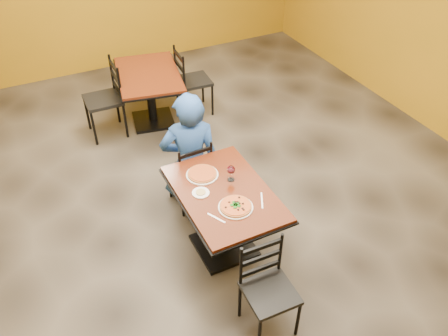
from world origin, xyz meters
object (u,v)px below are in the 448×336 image
chair_main_far (190,171)px  plate_main (236,207)px  chair_main_near (270,293)px  chair_second_left (103,100)px  plate_far (202,175)px  pizza_far (202,173)px  table_main (224,207)px  chair_second_right (194,81)px  table_second (150,86)px  side_plate (201,193)px  pizza_main (236,206)px  diner (190,148)px  wine_glass (231,172)px

chair_main_far → plate_main: (0.02, -1.02, 0.32)m
chair_main_near → chair_second_left: bearing=99.1°
plate_far → pizza_far: bearing=0.0°
table_main → chair_second_right: 2.66m
table_second → chair_second_left: (-0.64, -0.00, -0.05)m
chair_second_left → plate_main: bearing=11.3°
table_second → plate_main: bearing=-93.0°
side_plate → chair_main_far: bearing=76.1°
pizza_main → side_plate: size_ratio=1.77×
diner → plate_main: bearing=105.0°
chair_main_far → chair_second_left: bearing=-76.8°
table_second → chair_main_near: chair_main_near is taller
plate_far → plate_main: bearing=-81.7°
pizza_main → wine_glass: (0.13, 0.36, 0.07)m
plate_far → side_plate: same height
diner → table_second: bearing=-77.2°
table_second → chair_main_near: bearing=-93.3°
chair_main_far → plate_far: 0.58m
side_plate → plate_main: bearing=-57.5°
plate_far → chair_second_right: bearing=68.8°
pizza_main → diner: bearing=88.3°
chair_main_near → side_plate: bearing=99.7°
table_second → pizza_main: bearing=-93.0°
diner → chair_second_right: bearing=-97.9°
chair_main_near → side_plate: 1.09m
table_main → chair_second_right: size_ratio=1.27×
chair_main_near → plate_main: chair_main_near is taller
pizza_far → diner: bearing=79.2°
table_second → chair_second_right: bearing=-0.0°
plate_main → side_plate: 0.37m
plate_far → pizza_far: 0.02m
side_plate → wine_glass: (0.33, 0.05, 0.08)m
table_main → chair_second_left: bearing=101.1°
chair_main_near → chair_second_right: (0.84, 3.50, 0.04)m
table_main → plate_far: plate_far is taller
wine_glass → chair_main_near: bearing=-100.0°
side_plate → table_main: bearing=-20.6°
diner → side_plate: (-0.23, -0.82, 0.10)m
wine_glass → chair_second_right: bearing=74.9°
table_second → wine_glass: 2.44m
side_plate → chair_second_right: bearing=68.2°
pizza_main → wine_glass: 0.39m
wine_glass → side_plate: bearing=-172.0°
chair_main_near → plate_main: (0.06, 0.72, 0.32)m
chair_second_right → side_plate: bearing=162.3°
table_second → diner: 1.66m
chair_second_right → plate_main: 2.90m
chair_second_left → side_plate: (0.30, -2.47, 0.25)m
chair_main_far → chair_second_left: 1.83m
pizza_main → table_main: bearing=89.0°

